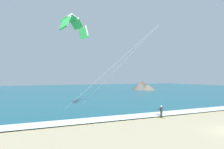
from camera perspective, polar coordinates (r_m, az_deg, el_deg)
The scene contains 6 objects.
sea at distance 87.07m, azimuth -11.65°, elevation -4.22°, with size 200.00×120.00×0.20m, color #146075.
surf_foam at distance 33.29m, azimuth 13.98°, elevation -9.86°, with size 200.00×2.98×0.04m, color white.
surfboard at distance 30.61m, azimuth 12.86°, elevation -11.05°, with size 0.71×1.46×0.09m.
kitesurfer at distance 30.47m, azimuth 12.83°, elevation -9.35°, with size 0.59×0.59×1.69m.
kite_primary at distance 34.07m, azimuth -10.15°, elevation 13.07°, with size 12.71×11.07×13.71m.
headland_right at distance 91.08m, azimuth 8.08°, elevation -3.03°, with size 9.38×10.40×3.84m.
Camera 1 is at (-20.91, -14.11, 5.57)m, focal length 34.72 mm.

